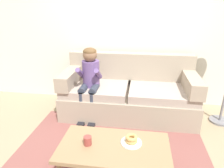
{
  "coord_description": "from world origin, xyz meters",
  "views": [
    {
      "loc": [
        0.3,
        -2.16,
        1.67
      ],
      "look_at": [
        -0.08,
        0.45,
        0.65
      ],
      "focal_mm": 32.53,
      "sensor_mm": 36.0,
      "label": 1
    }
  ],
  "objects_px": {
    "coffee_table": "(114,149)",
    "mug": "(88,141)",
    "person_child": "(90,77)",
    "toy_controller": "(160,139)",
    "donut": "(131,141)",
    "couch": "(129,94)"
  },
  "relations": [
    {
      "from": "person_child",
      "to": "toy_controller",
      "type": "relative_size",
      "value": 4.87
    },
    {
      "from": "toy_controller",
      "to": "coffee_table",
      "type": "bearing_deg",
      "value": -154.07
    },
    {
      "from": "mug",
      "to": "toy_controller",
      "type": "relative_size",
      "value": 0.4
    },
    {
      "from": "coffee_table",
      "to": "person_child",
      "type": "height_order",
      "value": "person_child"
    },
    {
      "from": "couch",
      "to": "coffee_table",
      "type": "distance_m",
      "value": 1.39
    },
    {
      "from": "donut",
      "to": "toy_controller",
      "type": "bearing_deg",
      "value": 60.28
    },
    {
      "from": "mug",
      "to": "coffee_table",
      "type": "bearing_deg",
      "value": 3.66
    },
    {
      "from": "toy_controller",
      "to": "couch",
      "type": "bearing_deg",
      "value": 97.07
    },
    {
      "from": "donut",
      "to": "mug",
      "type": "bearing_deg",
      "value": -169.14
    },
    {
      "from": "person_child",
      "to": "couch",
      "type": "bearing_deg",
      "value": 19.69
    },
    {
      "from": "mug",
      "to": "toy_controller",
      "type": "distance_m",
      "value": 1.13
    },
    {
      "from": "couch",
      "to": "toy_controller",
      "type": "bearing_deg",
      "value": -55.97
    },
    {
      "from": "couch",
      "to": "person_child",
      "type": "distance_m",
      "value": 0.7
    },
    {
      "from": "mug",
      "to": "person_child",
      "type": "bearing_deg",
      "value": 102.83
    },
    {
      "from": "coffee_table",
      "to": "mug",
      "type": "distance_m",
      "value": 0.27
    },
    {
      "from": "couch",
      "to": "donut",
      "type": "distance_m",
      "value": 1.33
    },
    {
      "from": "mug",
      "to": "donut",
      "type": "bearing_deg",
      "value": 10.86
    },
    {
      "from": "coffee_table",
      "to": "mug",
      "type": "xyz_separation_m",
      "value": [
        -0.26,
        -0.02,
        0.08
      ]
    },
    {
      "from": "person_child",
      "to": "toy_controller",
      "type": "distance_m",
      "value": 1.33
    },
    {
      "from": "couch",
      "to": "donut",
      "type": "relative_size",
      "value": 17.15
    },
    {
      "from": "coffee_table",
      "to": "toy_controller",
      "type": "bearing_deg",
      "value": 52.89
    },
    {
      "from": "person_child",
      "to": "donut",
      "type": "height_order",
      "value": "person_child"
    }
  ]
}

